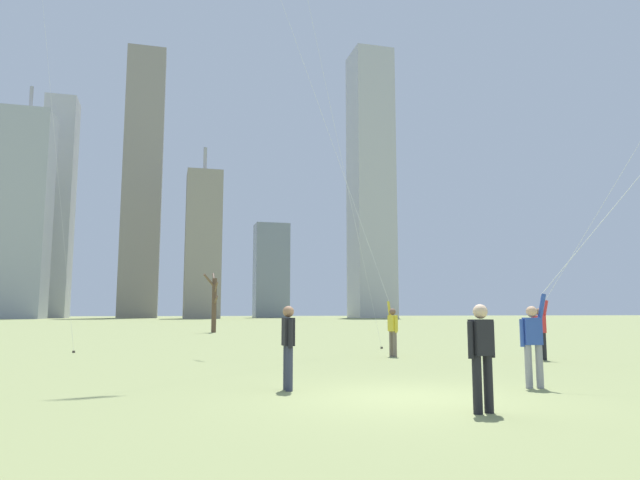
{
  "coord_description": "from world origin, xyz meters",
  "views": [
    {
      "loc": [
        -4.13,
        -9.53,
        1.51
      ],
      "look_at": [
        0.0,
        6.0,
        3.54
      ],
      "focal_mm": 31.84,
      "sensor_mm": 36.0,
      "label": 1
    }
  ],
  "objects": [
    {
      "name": "ground_plane",
      "position": [
        0.0,
        0.0,
        0.0
      ],
      "size": [
        400.0,
        400.0,
        0.0
      ],
      "primitive_type": "plane",
      "color": "#848E56"
    },
    {
      "name": "kite_flyer_midfield_left_blue",
      "position": [
        9.14,
        5.51,
        4.26
      ],
      "size": [
        8.04,
        2.89,
        13.93
      ],
      "color": "black",
      "rests_on": "ground"
    },
    {
      "name": "kite_flyer_midfield_right_green",
      "position": [
        2.76,
        9.61,
        3.46
      ],
      "size": [
        3.93,
        7.58,
        19.47
      ],
      "color": "#726656",
      "rests_on": "ground"
    },
    {
      "name": "bystander_strolling_midfield",
      "position": [
        -1.85,
        1.45,
        0.9
      ],
      "size": [
        0.22,
        0.51,
        1.62
      ],
      "color": "#33384C",
      "rests_on": "ground"
    },
    {
      "name": "bystander_far_off_by_trees",
      "position": [
        0.47,
        -1.75,
        0.9
      ],
      "size": [
        0.5,
        0.27,
        1.62
      ],
      "color": "black",
      "rests_on": "ground"
    },
    {
      "name": "bare_tree_right_of_center",
      "position": [
        -0.92,
        32.93,
        2.25
      ],
      "size": [
        1.12,
        2.36,
        4.43
      ],
      "color": "brown",
      "rests_on": "ground"
    },
    {
      "name": "skyline_mid_tower_left",
      "position": [
        21.13,
        134.5,
        12.06
      ],
      "size": [
        8.64,
        6.38,
        24.11
      ],
      "color": "gray",
      "rests_on": "ground"
    },
    {
      "name": "skyline_slender_spire",
      "position": [
        44.9,
        124.3,
        34.46
      ],
      "size": [
        9.91,
        10.32,
        68.92
      ],
      "color": "#B2B2B7",
      "rests_on": "ground"
    },
    {
      "name": "skyline_wide_slab",
      "position": [
        -11.5,
        138.29,
        34.4
      ],
      "size": [
        9.45,
        8.91,
        68.8
      ],
      "color": "gray",
      "rests_on": "ground"
    },
    {
      "name": "skyline_squat_block",
      "position": [
        -35.84,
        126.8,
        23.12
      ],
      "size": [
        10.42,
        10.04,
        52.45
      ],
      "color": "#9EA3AD",
      "rests_on": "ground"
    },
    {
      "name": "skyline_mid_tower_right",
      "position": [
        2.97,
        120.9,
        16.72
      ],
      "size": [
        7.9,
        8.36,
        39.39
      ],
      "color": "gray",
      "rests_on": "ground"
    },
    {
      "name": "skyline_short_annex",
      "position": [
        -32.01,
        142.96,
        27.89
      ],
      "size": [
        7.38,
        8.16,
        55.79
      ],
      "color": "#B2B2B7",
      "rests_on": "ground"
    }
  ]
}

